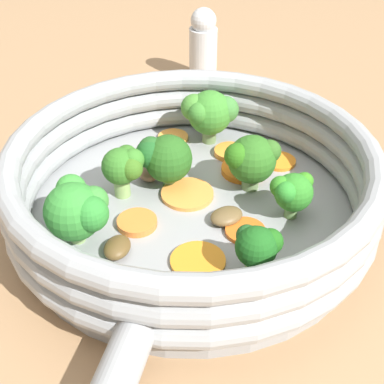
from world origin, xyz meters
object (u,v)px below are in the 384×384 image
(carrot_slice_3, at_px, (198,261))
(broccoli_floret_2, at_px, (292,192))
(carrot_slice_0, at_px, (191,193))
(carrot_slice_5, at_px, (279,161))
(broccoli_floret_4, at_px, (124,166))
(broccoli_floret_5, at_px, (163,157))
(mushroom_piece_1, at_px, (226,216))
(carrot_slice_2, at_px, (244,163))
(broccoli_floret_3, at_px, (252,159))
(broccoli_floret_0, at_px, (209,112))
(carrot_slice_6, at_px, (245,231))
(carrot_slice_7, at_px, (161,151))
(broccoli_floret_6, at_px, (78,209))
(carrot_slice_1, at_px, (173,137))
(carrot_slice_9, at_px, (243,170))
(broccoli_floret_1, at_px, (258,247))
(mushroom_piece_3, at_px, (117,247))
(skillet, at_px, (192,213))
(carrot_slice_8, at_px, (231,152))
(mushroom_piece_0, at_px, (148,173))
(salt_shaker, at_px, (203,46))

(carrot_slice_3, bearing_deg, broccoli_floret_2, -69.73)
(carrot_slice_0, bearing_deg, carrot_slice_5, -74.06)
(carrot_slice_0, relative_size, carrot_slice_5, 1.47)
(broccoli_floret_4, bearing_deg, broccoli_floret_5, -81.78)
(broccoli_floret_5, distance_m, mushroom_piece_1, 0.08)
(carrot_slice_2, distance_m, broccoli_floret_2, 0.09)
(carrot_slice_5, relative_size, broccoli_floret_3, 0.61)
(carrot_slice_2, relative_size, broccoli_floret_0, 0.54)
(carrot_slice_6, bearing_deg, carrot_slice_3, 116.01)
(carrot_slice_7, height_order, broccoli_floret_4, broccoli_floret_4)
(broccoli_floret_4, relative_size, broccoli_floret_6, 0.88)
(carrot_slice_1, relative_size, carrot_slice_9, 0.77)
(carrot_slice_7, relative_size, broccoli_floret_1, 1.01)
(broccoli_floret_0, bearing_deg, mushroom_piece_3, 140.40)
(carrot_slice_2, bearing_deg, skillet, 126.55)
(broccoli_floret_0, relative_size, broccoli_floret_1, 1.31)
(broccoli_floret_2, bearing_deg, carrot_slice_7, 33.36)
(carrot_slice_7, distance_m, carrot_slice_8, 0.07)
(carrot_slice_1, height_order, carrot_slice_6, same)
(mushroom_piece_1, bearing_deg, broccoli_floret_6, 85.22)
(carrot_slice_3, distance_m, broccoli_floret_4, 0.11)
(skillet, height_order, broccoli_floret_2, broccoli_floret_2)
(carrot_slice_7, xyz_separation_m, mushroom_piece_1, (-0.12, -0.03, 0.00))
(broccoli_floret_0, distance_m, broccoli_floret_3, 0.09)
(broccoli_floret_1, bearing_deg, mushroom_piece_1, 1.23)
(broccoli_floret_0, height_order, broccoli_floret_2, broccoli_floret_0)
(broccoli_floret_0, distance_m, mushroom_piece_1, 0.13)
(carrot_slice_3, height_order, broccoli_floret_6, broccoli_floret_6)
(broccoli_floret_0, bearing_deg, broccoli_floret_2, -167.43)
(carrot_slice_0, distance_m, broccoli_floret_0, 0.10)
(carrot_slice_0, bearing_deg, mushroom_piece_3, 127.40)
(carrot_slice_0, relative_size, mushroom_piece_0, 2.01)
(carrot_slice_0, height_order, carrot_slice_6, same)
(broccoli_floret_3, height_order, salt_shaker, salt_shaker)
(broccoli_floret_5, bearing_deg, carrot_slice_9, -90.01)
(carrot_slice_6, relative_size, broccoli_floret_5, 0.66)
(broccoli_floret_0, relative_size, broccoli_floret_4, 1.22)
(carrot_slice_1, bearing_deg, broccoli_floret_4, 142.47)
(carrot_slice_6, xyz_separation_m, broccoli_floret_5, (0.08, 0.05, 0.03))
(carrot_slice_8, relative_size, broccoli_floret_0, 0.56)
(carrot_slice_2, height_order, broccoli_floret_5, broccoli_floret_5)
(carrot_slice_2, relative_size, broccoli_floret_2, 0.75)
(broccoli_floret_6, bearing_deg, salt_shaker, -32.46)
(broccoli_floret_1, height_order, broccoli_floret_6, broccoli_floret_6)
(carrot_slice_6, xyz_separation_m, broccoli_floret_6, (0.03, 0.13, 0.03))
(salt_shaker, bearing_deg, carrot_slice_3, 162.99)
(carrot_slice_1, relative_size, salt_shaker, 0.33)
(broccoli_floret_3, bearing_deg, broccoli_floret_6, 100.81)
(carrot_slice_6, relative_size, broccoli_floret_3, 0.63)
(broccoli_floret_2, height_order, broccoli_floret_3, broccoli_floret_3)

